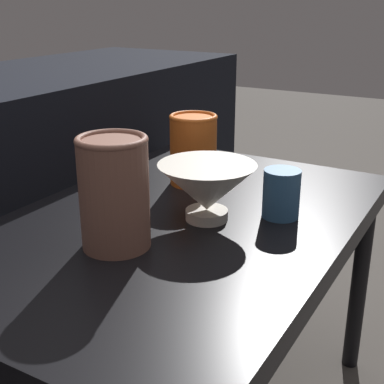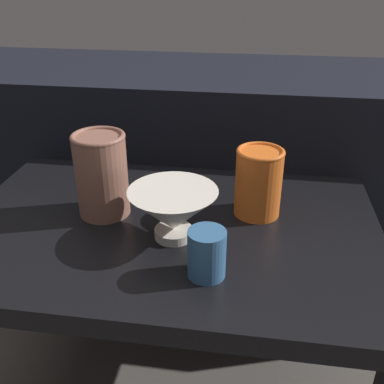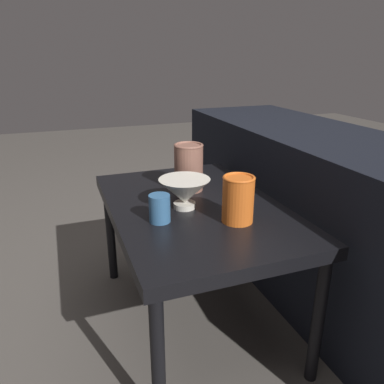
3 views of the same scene
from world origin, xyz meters
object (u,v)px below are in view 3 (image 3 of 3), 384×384
vase_textured_left (189,167)px  cup (160,208)px  vase_colorful_right (238,198)px  bowl (185,192)px

vase_textured_left → cup: (0.23, -0.17, -0.05)m
vase_colorful_right → cup: vase_colorful_right is taller
cup → vase_textured_left: bearing=143.1°
bowl → vase_colorful_right: bearing=36.7°
vase_textured_left → vase_colorful_right: vase_textured_left is taller
vase_textured_left → cup: size_ratio=2.04×
vase_textured_left → cup: bearing=-36.9°
bowl → vase_textured_left: size_ratio=0.97×
bowl → cup: bearing=-54.3°
bowl → vase_textured_left: vase_textured_left is taller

